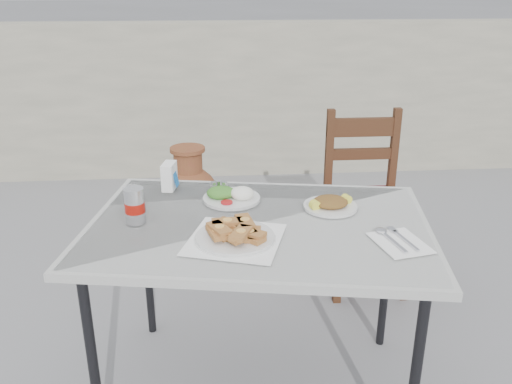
{
  "coord_description": "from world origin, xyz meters",
  "views": [
    {
      "loc": [
        0.01,
        -1.79,
        1.51
      ],
      "look_at": [
        0.16,
        -0.04,
        0.81
      ],
      "focal_mm": 38.0,
      "sensor_mm": 36.0,
      "label": 1
    }
  ],
  "objects": [
    {
      "name": "ground",
      "position": [
        0.0,
        0.0,
        0.0
      ],
      "size": [
        80.0,
        80.0,
        0.0
      ],
      "primitive_type": "plane",
      "color": "slate",
      "rests_on": "ground"
    },
    {
      "name": "cafe_table",
      "position": [
        0.16,
        -0.09,
        0.67
      ],
      "size": [
        1.3,
        0.99,
        0.72
      ],
      "rotation": [
        0.0,
        0.0,
        -0.17
      ],
      "color": "black",
      "rests_on": "ground"
    },
    {
      "name": "pide_plate",
      "position": [
        0.07,
        -0.22,
        0.75
      ],
      "size": [
        0.36,
        0.36,
        0.06
      ],
      "rotation": [
        0.0,
        0.0,
        -0.3
      ],
      "color": "white",
      "rests_on": "cafe_table"
    },
    {
      "name": "salad_rice_plate",
      "position": [
        0.07,
        0.12,
        0.74
      ],
      "size": [
        0.22,
        0.22,
        0.05
      ],
      "color": "silver",
      "rests_on": "cafe_table"
    },
    {
      "name": "salad_chopped_plate",
      "position": [
        0.44,
        0.02,
        0.74
      ],
      "size": [
        0.2,
        0.2,
        0.04
      ],
      "color": "silver",
      "rests_on": "cafe_table"
    },
    {
      "name": "soda_can",
      "position": [
        -0.26,
        -0.05,
        0.78
      ],
      "size": [
        0.07,
        0.07,
        0.13
      ],
      "color": "silver",
      "rests_on": "cafe_table"
    },
    {
      "name": "cola_glass",
      "position": [
        -0.29,
        0.06,
        0.76
      ],
      "size": [
        0.06,
        0.06,
        0.09
      ],
      "color": "white",
      "rests_on": "cafe_table"
    },
    {
      "name": "napkin_holder",
      "position": [
        -0.17,
        0.26,
        0.77
      ],
      "size": [
        0.07,
        0.1,
        0.11
      ],
      "rotation": [
        0.0,
        0.0,
        -0.19
      ],
      "color": "white",
      "rests_on": "cafe_table"
    },
    {
      "name": "condiment_caddy",
      "position": [
        0.03,
        0.18,
        0.74
      ],
      "size": [
        0.11,
        0.1,
        0.06
      ],
      "rotation": [
        0.0,
        0.0,
        -0.49
      ],
      "color": "silver",
      "rests_on": "cafe_table"
    },
    {
      "name": "cutlery_napkin",
      "position": [
        0.59,
        -0.27,
        0.72
      ],
      "size": [
        0.18,
        0.22,
        0.01
      ],
      "rotation": [
        0.0,
        0.0,
        0.21
      ],
      "color": "white",
      "rests_on": "cafe_table"
    },
    {
      "name": "chair",
      "position": [
        0.77,
        0.7,
        0.47
      ],
      "size": [
        0.4,
        0.4,
        0.9
      ],
      "rotation": [
        0.0,
        0.0,
        -0.0
      ],
      "color": "black",
      "rests_on": "ground"
    },
    {
      "name": "terracotta_urn",
      "position": [
        -0.13,
        1.06,
        0.3
      ],
      "size": [
        0.37,
        0.37,
        0.65
      ],
      "color": "brown",
      "rests_on": "ground"
    },
    {
      "name": "back_wall",
      "position": [
        0.0,
        2.5,
        0.6
      ],
      "size": [
        6.0,
        0.25,
        1.2
      ],
      "primitive_type": "cube",
      "color": "#ABA38E",
      "rests_on": "ground"
    }
  ]
}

